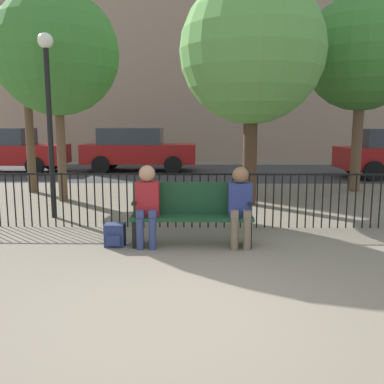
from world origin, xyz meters
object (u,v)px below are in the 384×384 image
backpack (115,235)px  tree_3 (57,53)px  park_bench (192,211)px  tree_0 (362,53)px  lamp_post (48,97)px  parked_car_1 (137,149)px  tree_1 (252,52)px  parked_car_2 (5,150)px  tree_2 (25,51)px  seated_person_0 (147,200)px  seated_person_1 (240,202)px

backpack → tree_3: tree_3 is taller
park_bench → tree_0: size_ratio=0.35×
park_bench → tree_3: tree_3 is taller
backpack → tree_0: bearing=44.5°
backpack → lamp_post: size_ratio=0.10×
parked_car_1 → tree_1: bearing=-62.6°
backpack → parked_car_2: bearing=121.7°
backpack → tree_3: size_ratio=0.07×
tree_2 → seated_person_0: bearing=-53.9°
seated_person_1 → tree_2: size_ratio=0.25×
tree_0 → lamp_post: (-6.93, -3.38, -1.30)m
parked_car_1 → tree_3: bearing=-97.5°
seated_person_0 → tree_2: bearing=126.1°
park_bench → parked_car_2: (-7.04, 9.43, 0.35)m
seated_person_0 → seated_person_1: seated_person_0 is taller
tree_1 → tree_3: (-4.28, 0.33, 0.03)m
lamp_post → parked_car_2: size_ratio=0.81×
tree_1 → lamp_post: bearing=-159.5°
tree_1 → parked_car_2: 10.61m
park_bench → tree_2: tree_2 is taller
seated_person_0 → lamp_post: lamp_post is taller
tree_1 → tree_3: 4.30m
tree_2 → tree_0: bearing=1.9°
park_bench → parked_car_1: parked_car_1 is taller
lamp_post → parked_car_1: lamp_post is taller
seated_person_1 → parked_car_1: 10.46m
parked_car_1 → parked_car_2: (-4.80, -0.49, 0.00)m
seated_person_1 → tree_0: (3.55, 5.29, 2.90)m
park_bench → seated_person_0: bearing=-168.7°
seated_person_1 → tree_0: size_ratio=0.23×
backpack → tree_2: tree_2 is taller
park_bench → parked_car_2: bearing=126.8°
seated_person_0 → parked_car_2: 11.50m
tree_0 → tree_2: 8.55m
backpack → seated_person_1: bearing=0.1°
backpack → seated_person_0: bearing=0.5°
seated_person_1 → tree_2: bearing=134.9°
lamp_post → parked_car_1: 8.27m
tree_3 → parked_car_1: 6.87m
seated_person_0 → tree_1: bearing=61.0°
backpack → parked_car_1: bearing=96.3°
tree_1 → lamp_post: size_ratio=1.43×
backpack → tree_0: tree_0 is taller
park_bench → tree_3: bearing=130.7°
tree_3 → parked_car_2: size_ratio=1.12×
tree_1 → tree_3: size_ratio=1.03×
seated_person_1 → tree_1: (0.52, 3.37, 2.62)m
tree_1 → parked_car_2: size_ratio=1.16×
tree_0 → parked_car_1: size_ratio=1.21×
park_bench → tree_3: (-3.07, 3.56, 2.83)m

